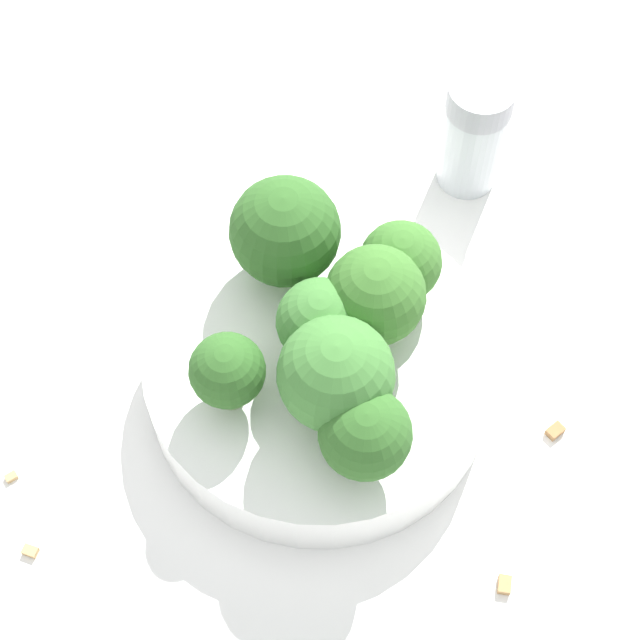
% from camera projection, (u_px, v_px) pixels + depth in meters
% --- Properties ---
extents(ground_plane, '(3.00, 3.00, 0.00)m').
position_uv_depth(ground_plane, '(320.00, 385.00, 0.54)').
color(ground_plane, white).
extents(bowl, '(0.17, 0.17, 0.04)m').
position_uv_depth(bowl, '(320.00, 370.00, 0.53)').
color(bowl, white).
rests_on(bowl, ground_plane).
extents(broccoli_floret_0, '(0.04, 0.04, 0.05)m').
position_uv_depth(broccoli_floret_0, '(325.00, 325.00, 0.49)').
color(broccoli_floret_0, '#8EB770').
rests_on(broccoli_floret_0, bowl).
extents(broccoli_floret_1, '(0.05, 0.05, 0.06)m').
position_uv_depth(broccoli_floret_1, '(285.00, 232.00, 0.51)').
color(broccoli_floret_1, '#8EB770').
rests_on(broccoli_floret_1, bowl).
extents(broccoli_floret_2, '(0.04, 0.04, 0.05)m').
position_uv_depth(broccoli_floret_2, '(400.00, 263.00, 0.51)').
color(broccoli_floret_2, '#7A9E5B').
rests_on(broccoli_floret_2, bowl).
extents(broccoli_floret_3, '(0.05, 0.05, 0.06)m').
position_uv_depth(broccoli_floret_3, '(375.00, 297.00, 0.49)').
color(broccoli_floret_3, '#8EB770').
rests_on(broccoli_floret_3, bowl).
extents(broccoli_floret_4, '(0.04, 0.04, 0.04)m').
position_uv_depth(broccoli_floret_4, '(227.00, 372.00, 0.48)').
color(broccoli_floret_4, '#84AD66').
rests_on(broccoli_floret_4, bowl).
extents(broccoli_floret_5, '(0.05, 0.05, 0.06)m').
position_uv_depth(broccoli_floret_5, '(336.00, 376.00, 0.47)').
color(broccoli_floret_5, '#84AD66').
rests_on(broccoli_floret_5, bowl).
extents(broccoli_floret_6, '(0.04, 0.04, 0.05)m').
position_uv_depth(broccoli_floret_6, '(365.00, 435.00, 0.46)').
color(broccoli_floret_6, '#7A9E5B').
rests_on(broccoli_floret_6, bowl).
extents(pepper_shaker, '(0.04, 0.04, 0.07)m').
position_uv_depth(pepper_shaker, '(474.00, 133.00, 0.58)').
color(pepper_shaker, '#B2B7BC').
rests_on(pepper_shaker, ground_plane).
extents(almond_crumb_0, '(0.01, 0.01, 0.01)m').
position_uv_depth(almond_crumb_0, '(556.00, 429.00, 0.53)').
color(almond_crumb_0, olive).
rests_on(almond_crumb_0, ground_plane).
extents(almond_crumb_1, '(0.01, 0.01, 0.01)m').
position_uv_depth(almond_crumb_1, '(11.00, 476.00, 0.52)').
color(almond_crumb_1, tan).
rests_on(almond_crumb_1, ground_plane).
extents(almond_crumb_2, '(0.01, 0.01, 0.01)m').
position_uv_depth(almond_crumb_2, '(199.00, 263.00, 0.58)').
color(almond_crumb_2, olive).
rests_on(almond_crumb_2, ground_plane).
extents(almond_crumb_3, '(0.01, 0.01, 0.01)m').
position_uv_depth(almond_crumb_3, '(505.00, 583.00, 0.49)').
color(almond_crumb_3, '#AD7F4C').
rests_on(almond_crumb_3, ground_plane).
extents(almond_crumb_4, '(0.01, 0.01, 0.01)m').
position_uv_depth(almond_crumb_4, '(29.00, 550.00, 0.50)').
color(almond_crumb_4, tan).
rests_on(almond_crumb_4, ground_plane).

